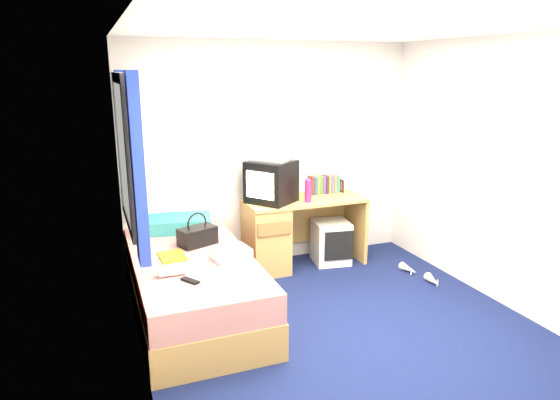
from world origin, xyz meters
name	(u,v)px	position (x,y,z in m)	size (l,w,h in m)	color
ground	(342,328)	(0.00, 0.00, 0.00)	(3.40, 3.40, 0.00)	#0C1438
room_shell	(347,157)	(0.00, 0.00, 1.45)	(3.40, 3.40, 3.40)	white
bed	(193,286)	(-1.10, 0.70, 0.27)	(1.01, 2.00, 0.54)	tan
pillow	(180,223)	(-1.07, 1.48, 0.61)	(0.62, 0.39, 0.13)	#1956A4
desk	(281,232)	(0.01, 1.44, 0.41)	(1.30, 0.55, 0.75)	tan
storage_cube	(331,242)	(0.58, 1.38, 0.24)	(0.38, 0.38, 0.48)	silver
crt_tv	(271,182)	(-0.10, 1.44, 0.97)	(0.59, 0.59, 0.44)	black
vcr	(271,157)	(-0.10, 1.44, 1.22)	(0.38, 0.27, 0.07)	#B0B0B3
book_row	(324,184)	(0.59, 1.60, 0.85)	(0.34, 0.13, 0.20)	maroon
picture_frame	(341,186)	(0.80, 1.59, 0.82)	(0.02, 0.12, 0.14)	black
pink_water_bottle	(308,192)	(0.26, 1.29, 0.86)	(0.07, 0.07, 0.23)	#E7205D
aerosol_can	(296,191)	(0.21, 1.50, 0.83)	(0.05, 0.05, 0.16)	silver
handbag	(197,235)	(-0.99, 0.98, 0.63)	(0.38, 0.30, 0.31)	black
towel	(231,254)	(-0.80, 0.52, 0.59)	(0.30, 0.25, 0.10)	silver
magazine	(172,256)	(-1.26, 0.75, 0.55)	(0.21, 0.28, 0.01)	yellow
water_bottle	(172,272)	(-1.33, 0.34, 0.58)	(0.07, 0.07, 0.20)	silver
colour_swatch_fan	(211,280)	(-1.06, 0.14, 0.55)	(0.22, 0.06, 0.01)	yellow
remote_control	(190,281)	(-1.22, 0.18, 0.55)	(0.05, 0.16, 0.02)	black
window_assembly	(128,155)	(-1.55, 0.90, 1.42)	(0.11, 1.42, 1.40)	silver
white_heels	(420,275)	(1.25, 0.62, 0.04)	(0.17, 0.57, 0.09)	silver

